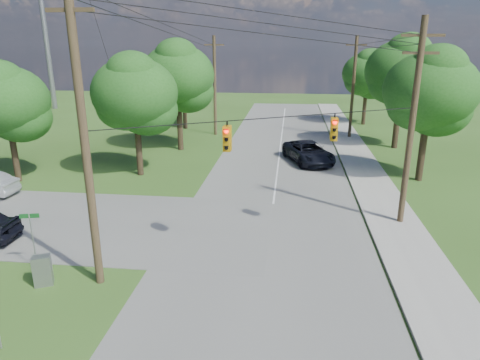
# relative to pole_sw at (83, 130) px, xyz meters

# --- Properties ---
(ground) EXTENTS (140.00, 140.00, 0.00)m
(ground) POSITION_rel_pole_sw_xyz_m (4.60, -0.40, -6.23)
(ground) COLOR #30521B
(ground) RESTS_ON ground
(main_road) EXTENTS (10.00, 100.00, 0.03)m
(main_road) POSITION_rel_pole_sw_xyz_m (6.60, 4.60, -6.21)
(main_road) COLOR gray
(main_road) RESTS_ON ground
(sidewalk_east) EXTENTS (2.60, 100.00, 0.12)m
(sidewalk_east) POSITION_rel_pole_sw_xyz_m (13.30, 4.60, -6.17)
(sidewalk_east) COLOR #A9A89E
(sidewalk_east) RESTS_ON ground
(pole_sw) EXTENTS (2.00, 0.32, 12.00)m
(pole_sw) POSITION_rel_pole_sw_xyz_m (0.00, 0.00, 0.00)
(pole_sw) COLOR #4D3C27
(pole_sw) RESTS_ON ground
(pole_ne) EXTENTS (2.00, 0.32, 10.50)m
(pole_ne) POSITION_rel_pole_sw_xyz_m (13.50, 7.60, -0.76)
(pole_ne) COLOR #4D3C27
(pole_ne) RESTS_ON ground
(pole_north_e) EXTENTS (2.00, 0.32, 10.00)m
(pole_north_e) POSITION_rel_pole_sw_xyz_m (13.50, 29.60, -1.10)
(pole_north_e) COLOR #4D3C27
(pole_north_e) RESTS_ON ground
(pole_north_w) EXTENTS (2.00, 0.32, 10.00)m
(pole_north_w) POSITION_rel_pole_sw_xyz_m (-0.40, 29.60, -1.10)
(pole_north_w) COLOR #4D3C27
(pole_north_w) RESTS_ON ground
(power_lines) EXTENTS (13.93, 29.62, 4.93)m
(power_lines) POSITION_rel_pole_sw_xyz_m (6.10, 11.14, 2.93)
(power_lines) COLOR black
(power_lines) RESTS_ON ground
(traffic_signals) EXTENTS (4.91, 3.27, 1.05)m
(traffic_signals) POSITION_rel_pole_sw_xyz_m (7.15, 4.03, -0.73)
(traffic_signals) COLOR #C98C0B
(traffic_signals) RESTS_ON ground
(tree_w_near) EXTENTS (6.00, 6.00, 8.40)m
(tree_w_near) POSITION_rel_pole_sw_xyz_m (-3.40, 14.60, -0.30)
(tree_w_near) COLOR #3E311F
(tree_w_near) RESTS_ON ground
(tree_w_mid) EXTENTS (6.40, 6.40, 9.22)m
(tree_w_mid) POSITION_rel_pole_sw_xyz_m (-2.40, 22.60, 0.35)
(tree_w_mid) COLOR #3E311F
(tree_w_mid) RESTS_ON ground
(tree_w_far) EXTENTS (6.00, 6.00, 8.73)m
(tree_w_far) POSITION_rel_pole_sw_xyz_m (-4.40, 32.60, 0.02)
(tree_w_far) COLOR #3E311F
(tree_w_far) RESTS_ON ground
(tree_e_near) EXTENTS (6.20, 6.20, 8.81)m
(tree_e_near) POSITION_rel_pole_sw_xyz_m (16.60, 15.60, 0.02)
(tree_e_near) COLOR #3E311F
(tree_e_near) RESTS_ON ground
(tree_e_mid) EXTENTS (6.60, 6.60, 9.64)m
(tree_e_mid) POSITION_rel_pole_sw_xyz_m (17.10, 25.60, 0.68)
(tree_e_mid) COLOR #3E311F
(tree_e_mid) RESTS_ON ground
(tree_e_far) EXTENTS (5.80, 5.80, 8.32)m
(tree_e_far) POSITION_rel_pole_sw_xyz_m (16.10, 37.60, -0.31)
(tree_e_far) COLOR #3E311F
(tree_e_far) RESTS_ON ground
(tree_cross_n) EXTENTS (5.60, 5.60, 7.91)m
(tree_cross_n) POSITION_rel_pole_sw_xyz_m (-11.40, 12.10, -0.63)
(tree_cross_n) COLOR #3E311F
(tree_cross_n) RESTS_ON ground
(car_main_north) EXTENTS (4.63, 6.52, 1.65)m
(car_main_north) POSITION_rel_pole_sw_xyz_m (8.98, 19.46, -5.37)
(car_main_north) COLOR black
(car_main_north) RESTS_ON main_road
(control_cabinet) EXTENTS (0.84, 0.74, 1.25)m
(control_cabinet) POSITION_rel_pole_sw_xyz_m (-2.15, -0.45, -5.60)
(control_cabinet) COLOR gray
(control_cabinet) RESTS_ON ground
(street_name_sign) EXTENTS (0.76, 0.21, 2.59)m
(street_name_sign) POSITION_rel_pole_sw_xyz_m (-3.07, 0.60, -4.57)
(street_name_sign) COLOR gray
(street_name_sign) RESTS_ON ground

